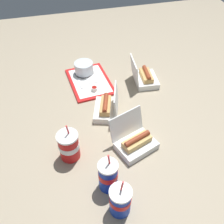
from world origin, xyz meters
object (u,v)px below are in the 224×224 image
(food_tray, at_px, (90,81))
(soda_cup_left, at_px, (69,146))
(ketchup_cup, at_px, (94,89))
(clamshell_hotdog_left, at_px, (107,107))
(plastic_fork, at_px, (80,84))
(clamshell_hotdog_back, at_px, (135,142))
(soda_cup_center, at_px, (120,200))
(clamshell_hotdog_front, at_px, (145,77))
(soda_cup_front, at_px, (108,175))
(cake_container, at_px, (84,68))

(food_tray, height_order, soda_cup_left, soda_cup_left)
(ketchup_cup, height_order, clamshell_hotdog_left, clamshell_hotdog_left)
(plastic_fork, bearing_deg, clamshell_hotdog_back, -165.19)
(soda_cup_left, height_order, soda_cup_center, soda_cup_left)
(plastic_fork, bearing_deg, clamshell_hotdog_front, -103.41)
(clamshell_hotdog_left, distance_m, soda_cup_left, 0.36)
(soda_cup_front, xyz_separation_m, soda_cup_left, (0.21, 0.14, -0.01))
(soda_cup_front, distance_m, soda_cup_center, 0.12)
(cake_container, distance_m, clamshell_hotdog_back, 0.72)
(food_tray, bearing_deg, soda_cup_center, 177.04)
(soda_cup_left, bearing_deg, clamshell_hotdog_front, -49.91)
(clamshell_hotdog_left, bearing_deg, clamshell_hotdog_front, -54.95)
(plastic_fork, xyz_separation_m, soda_cup_center, (-0.89, -0.02, 0.06))
(plastic_fork, distance_m, soda_cup_center, 0.89)
(soda_cup_front, height_order, soda_cup_center, soda_cup_front)
(plastic_fork, bearing_deg, ketchup_cup, -141.93)
(clamshell_hotdog_back, xyz_separation_m, soda_cup_front, (-0.18, 0.19, 0.05))
(clamshell_hotdog_left, bearing_deg, soda_cup_left, 135.46)
(clamshell_hotdog_back, distance_m, soda_cup_center, 0.35)
(soda_cup_front, bearing_deg, clamshell_hotdog_front, -31.66)
(plastic_fork, xyz_separation_m, clamshell_hotdog_left, (-0.30, -0.11, 0.03))
(food_tray, xyz_separation_m, soda_cup_left, (-0.57, 0.21, 0.07))
(clamshell_hotdog_front, bearing_deg, soda_cup_center, 153.44)
(clamshell_hotdog_left, bearing_deg, ketchup_cup, 8.87)
(clamshell_hotdog_front, bearing_deg, soda_cup_front, 148.34)
(ketchup_cup, xyz_separation_m, soda_cup_center, (-0.80, 0.06, 0.05))
(plastic_fork, relative_size, soda_cup_front, 0.49)
(ketchup_cup, height_order, soda_cup_left, soda_cup_left)
(clamshell_hotdog_back, distance_m, soda_cup_left, 0.34)
(ketchup_cup, height_order, soda_cup_front, soda_cup_front)
(ketchup_cup, bearing_deg, clamshell_hotdog_front, -87.99)
(soda_cup_front, relative_size, soda_cup_left, 1.03)
(clamshell_hotdog_back, height_order, clamshell_hotdog_left, clamshell_hotdog_back)
(clamshell_hotdog_front, height_order, soda_cup_left, soda_cup_left)
(plastic_fork, relative_size, clamshell_hotdog_back, 0.45)
(clamshell_hotdog_front, bearing_deg, plastic_fork, 79.71)
(clamshell_hotdog_left, height_order, soda_cup_left, soda_cup_left)
(ketchup_cup, relative_size, clamshell_hotdog_front, 0.20)
(clamshell_hotdog_front, xyz_separation_m, soda_cup_front, (-0.69, 0.42, 0.04))
(soda_cup_left, distance_m, soda_cup_center, 0.37)
(clamshell_hotdog_left, xyz_separation_m, soda_cup_left, (-0.26, 0.25, 0.04))
(soda_cup_left, xyz_separation_m, soda_cup_center, (-0.33, -0.16, -0.00))
(soda_cup_front, bearing_deg, food_tray, -4.91)
(food_tray, xyz_separation_m, soda_cup_front, (-0.78, 0.07, 0.08))
(clamshell_hotdog_back, bearing_deg, ketchup_cup, 12.63)
(plastic_fork, height_order, clamshell_hotdog_left, clamshell_hotdog_left)
(ketchup_cup, xyz_separation_m, soda_cup_left, (-0.47, 0.22, 0.05))
(cake_container, bearing_deg, clamshell_hotdog_left, -171.51)
(clamshell_hotdog_back, relative_size, soda_cup_left, 1.12)
(clamshell_hotdog_left, bearing_deg, food_tray, 7.65)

